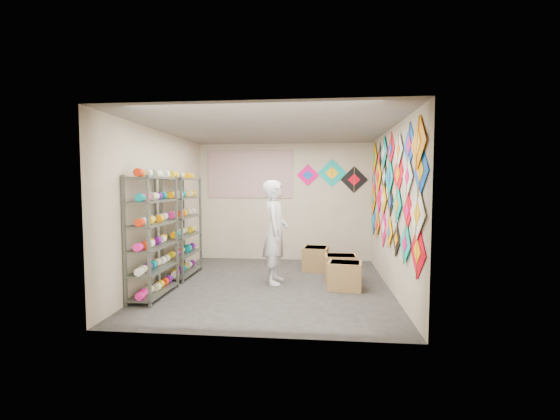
# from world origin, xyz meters

# --- Properties ---
(ground) EXTENTS (4.50, 4.50, 0.00)m
(ground) POSITION_xyz_m (0.00, 0.00, 0.00)
(ground) COLOR #292724
(room_walls) EXTENTS (4.50, 4.50, 4.50)m
(room_walls) POSITION_xyz_m (0.00, 0.00, 1.64)
(room_walls) COLOR tan
(room_walls) RESTS_ON ground
(shelf_rack_front) EXTENTS (0.40, 1.10, 1.90)m
(shelf_rack_front) POSITION_xyz_m (-1.78, -0.85, 0.95)
(shelf_rack_front) COLOR #4C5147
(shelf_rack_front) RESTS_ON ground
(shelf_rack_back) EXTENTS (0.40, 1.10, 1.90)m
(shelf_rack_back) POSITION_xyz_m (-1.78, 0.45, 0.95)
(shelf_rack_back) COLOR #4C5147
(shelf_rack_back) RESTS_ON ground
(string_spools) EXTENTS (0.12, 2.36, 0.12)m
(string_spools) POSITION_xyz_m (-1.78, -0.20, 1.05)
(string_spools) COLOR #FF1A8C
(string_spools) RESTS_ON ground
(kite_wall_display) EXTENTS (0.06, 4.34, 2.06)m
(kite_wall_display) POSITION_xyz_m (1.98, 0.05, 1.67)
(kite_wall_display) COLOR red
(kite_wall_display) RESTS_ON room_walls
(back_wall_kites) EXTENTS (1.62, 0.02, 0.79)m
(back_wall_kites) POSITION_xyz_m (1.14, 2.24, 1.95)
(back_wall_kites) COLOR #E60069
(back_wall_kites) RESTS_ON room_walls
(poster) EXTENTS (2.00, 0.01, 1.10)m
(poster) POSITION_xyz_m (-0.80, 2.23, 2.00)
(poster) COLOR #7A53B3
(poster) RESTS_ON room_walls
(shopkeeper) EXTENTS (0.68, 0.45, 1.84)m
(shopkeeper) POSITION_xyz_m (0.03, 0.15, 0.92)
(shopkeeper) COLOR silver
(shopkeeper) RESTS_ON ground
(carton_a) EXTENTS (0.61, 0.53, 0.46)m
(carton_a) POSITION_xyz_m (1.24, -0.13, 0.23)
(carton_a) COLOR olive
(carton_a) RESTS_ON ground
(carton_b) EXTENTS (0.58, 0.47, 0.47)m
(carton_b) POSITION_xyz_m (1.21, 0.42, 0.24)
(carton_b) COLOR olive
(carton_b) RESTS_ON ground
(carton_c) EXTENTS (0.55, 0.60, 0.48)m
(carton_c) POSITION_xyz_m (0.74, 1.23, 0.24)
(carton_c) COLOR olive
(carton_c) RESTS_ON ground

